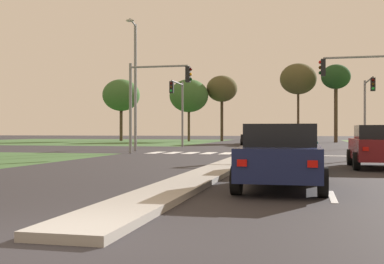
# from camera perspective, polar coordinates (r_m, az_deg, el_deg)

# --- Properties ---
(ground_plane) EXTENTS (200.00, 200.00, 0.00)m
(ground_plane) POSITION_cam_1_polar(r_m,az_deg,el_deg) (35.68, 8.21, -2.11)
(ground_plane) COLOR #282628
(grass_verge_far_left) EXTENTS (35.00, 35.00, 0.01)m
(grass_verge_far_left) POSITION_cam_1_polar(r_m,az_deg,el_deg) (66.44, -12.40, -1.07)
(grass_verge_far_left) COLOR #385B2D
(grass_verge_far_left) RESTS_ON ground
(median_island_near) EXTENTS (1.20, 22.00, 0.14)m
(median_island_near) POSITION_cam_1_polar(r_m,az_deg,el_deg) (16.84, 2.82, -4.39)
(median_island_near) COLOR gray
(median_island_near) RESTS_ON ground
(median_island_far) EXTENTS (1.20, 36.00, 0.14)m
(median_island_far) POSITION_cam_1_polar(r_m,az_deg,el_deg) (60.61, 10.16, -1.12)
(median_island_far) COLOR gray
(median_island_far) RESTS_ON ground
(lane_dash_near) EXTENTS (0.14, 2.00, 0.01)m
(lane_dash_near) POSITION_cam_1_polar(r_m,az_deg,el_deg) (11.01, 15.82, -7.15)
(lane_dash_near) COLOR silver
(lane_dash_near) RESTS_ON ground
(lane_dash_second) EXTENTS (0.14, 2.00, 0.01)m
(lane_dash_second) POSITION_cam_1_polar(r_m,az_deg,el_deg) (16.97, 14.81, -4.58)
(lane_dash_second) COLOR silver
(lane_dash_second) RESTS_ON ground
(lane_dash_third) EXTENTS (0.14, 2.00, 0.01)m
(lane_dash_third) POSITION_cam_1_polar(r_m,az_deg,el_deg) (22.95, 14.32, -3.35)
(lane_dash_third) COLOR silver
(lane_dash_third) RESTS_ON ground
(stop_bar_near) EXTENTS (6.40, 0.50, 0.01)m
(stop_bar_near) POSITION_cam_1_polar(r_m,az_deg,el_deg) (28.57, 14.66, -2.66)
(stop_bar_near) COLOR silver
(stop_bar_near) RESTS_ON ground
(crosswalk_bar_near) EXTENTS (0.70, 2.80, 0.01)m
(crosswalk_bar_near) POSITION_cam_1_polar(r_m,az_deg,el_deg) (31.77, -4.18, -2.38)
(crosswalk_bar_near) COLOR silver
(crosswalk_bar_near) RESTS_ON ground
(crosswalk_bar_second) EXTENTS (0.70, 2.80, 0.01)m
(crosswalk_bar_second) POSITION_cam_1_polar(r_m,az_deg,el_deg) (31.45, -2.18, -2.40)
(crosswalk_bar_second) COLOR silver
(crosswalk_bar_second) RESTS_ON ground
(crosswalk_bar_third) EXTENTS (0.70, 2.80, 0.01)m
(crosswalk_bar_third) POSITION_cam_1_polar(r_m,az_deg,el_deg) (31.17, -0.13, -2.43)
(crosswalk_bar_third) COLOR silver
(crosswalk_bar_third) RESTS_ON ground
(crosswalk_bar_fourth) EXTENTS (0.70, 2.80, 0.01)m
(crosswalk_bar_fourth) POSITION_cam_1_polar(r_m,az_deg,el_deg) (30.93, 1.94, -2.45)
(crosswalk_bar_fourth) COLOR silver
(crosswalk_bar_fourth) RESTS_ON ground
(crosswalk_bar_fifth) EXTENTS (0.70, 2.80, 0.01)m
(crosswalk_bar_fifth) POSITION_cam_1_polar(r_m,az_deg,el_deg) (30.73, 4.05, -2.46)
(crosswalk_bar_fifth) COLOR silver
(crosswalk_bar_fifth) RESTS_ON ground
(crosswalk_bar_sixth) EXTENTS (0.70, 2.80, 0.01)m
(crosswalk_bar_sixth) POSITION_cam_1_polar(r_m,az_deg,el_deg) (30.57, 6.18, -2.48)
(crosswalk_bar_sixth) COLOR silver
(crosswalk_bar_sixth) RESTS_ON ground
(car_teal_near) EXTENTS (2.03, 4.22, 1.59)m
(car_teal_near) POSITION_cam_1_polar(r_m,az_deg,el_deg) (17.64, 11.19, -1.78)
(car_teal_near) COLOR #19565B
(car_teal_near) RESTS_ON ground
(car_maroon_second) EXTENTS (2.06, 4.25, 1.61)m
(car_maroon_second) POSITION_cam_1_polar(r_m,az_deg,el_deg) (19.94, 20.66, -1.54)
(car_maroon_second) COLOR maroon
(car_maroon_second) RESTS_ON ground
(car_navy_third) EXTENTS (2.04, 4.23, 1.56)m
(car_navy_third) POSITION_cam_1_polar(r_m,az_deg,el_deg) (12.08, 10.28, -2.74)
(car_navy_third) COLOR #161E47
(car_navy_third) RESTS_ON ground
(car_red_fourth) EXTENTS (4.37, 2.08, 1.53)m
(car_red_fourth) POSITION_cam_1_polar(r_m,az_deg,el_deg) (36.02, 10.73, -0.84)
(car_red_fourth) COLOR #A31919
(car_red_fourth) RESTS_ON ground
(car_silver_sixth) EXTENTS (1.99, 4.46, 1.60)m
(car_silver_sixth) POSITION_cam_1_polar(r_m,az_deg,el_deg) (24.86, 11.41, -1.21)
(car_silver_sixth) COLOR #B7B7BC
(car_silver_sixth) RESTS_ON ground
(car_black_seventh) EXTENTS (2.05, 4.58, 1.56)m
(car_black_seventh) POSITION_cam_1_polar(r_m,az_deg,el_deg) (50.51, 6.98, -0.54)
(car_black_seventh) COLOR black
(car_black_seventh) RESTS_ON ground
(car_white_eighth) EXTENTS (1.99, 4.21, 1.47)m
(car_white_eighth) POSITION_cam_1_polar(r_m,az_deg,el_deg) (56.89, 7.60, -0.51)
(car_white_eighth) COLOR silver
(car_white_eighth) RESTS_ON ground
(traffic_signal_far_right) EXTENTS (0.32, 5.31, 5.47)m
(traffic_signal_far_right) POSITION_cam_1_polar(r_m,az_deg,el_deg) (40.50, 19.56, 3.55)
(traffic_signal_far_right) COLOR gray
(traffic_signal_far_right) RESTS_ON ground
(traffic_signal_far_left) EXTENTS (0.32, 3.95, 5.69)m
(traffic_signal_far_left) POSITION_cam_1_polar(r_m,az_deg,el_deg) (42.17, -1.56, 3.50)
(traffic_signal_far_left) COLOR gray
(traffic_signal_far_left) RESTS_ON ground
(traffic_signal_near_left) EXTENTS (4.00, 0.32, 5.57)m
(traffic_signal_near_left) POSITION_cam_1_polar(r_m,az_deg,el_deg) (30.43, -4.58, 4.66)
(traffic_signal_near_left) COLOR gray
(traffic_signal_near_left) RESTS_ON ground
(traffic_signal_near_right) EXTENTS (4.04, 0.32, 5.76)m
(traffic_signal_near_right) POSITION_cam_1_polar(r_m,az_deg,el_deg) (29.22, 19.35, 5.08)
(traffic_signal_near_right) COLOR gray
(traffic_signal_near_right) RESTS_ON ground
(street_lamp_second) EXTENTS (0.74, 2.27, 8.73)m
(street_lamp_second) POSITION_cam_1_polar(r_m,az_deg,el_deg) (34.22, -6.59, 6.03)
(street_lamp_second) COLOR gray
(street_lamp_second) RESTS_ON ground
(pedestrian_at_median) EXTENTS (0.34, 0.34, 1.70)m
(pedestrian_at_median) POSITION_cam_1_polar(r_m,az_deg,el_deg) (46.51, 9.18, -0.15)
(pedestrian_at_median) COLOR #4C4C4C
(pedestrian_at_median) RESTS_ON median_island_far
(treeline_near) EXTENTS (5.15, 5.15, 8.53)m
(treeline_near) POSITION_cam_1_polar(r_m,az_deg,el_deg) (69.38, -8.15, 4.20)
(treeline_near) COLOR #423323
(treeline_near) RESTS_ON ground
(treeline_second) EXTENTS (5.17, 5.17, 8.27)m
(treeline_second) POSITION_cam_1_polar(r_m,az_deg,el_deg) (66.12, -0.36, 4.18)
(treeline_second) COLOR #423323
(treeline_second) RESTS_ON ground
(treeline_third) EXTENTS (4.18, 4.18, 8.89)m
(treeline_third) POSITION_cam_1_polar(r_m,az_deg,el_deg) (67.45, 3.46, 4.95)
(treeline_third) COLOR #423323
(treeline_third) RESTS_ON ground
(treeline_fourth) EXTENTS (4.61, 4.61, 9.94)m
(treeline_fourth) POSITION_cam_1_polar(r_m,az_deg,el_deg) (64.49, 12.12, 5.97)
(treeline_fourth) COLOR #423323
(treeline_fourth) RESTS_ON ground
(treeline_fifth) EXTENTS (3.47, 3.47, 9.36)m
(treeline_fifth) POSITION_cam_1_polar(r_m,az_deg,el_deg) (62.15, 16.21, 5.98)
(treeline_fifth) COLOR #423323
(treeline_fifth) RESTS_ON ground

